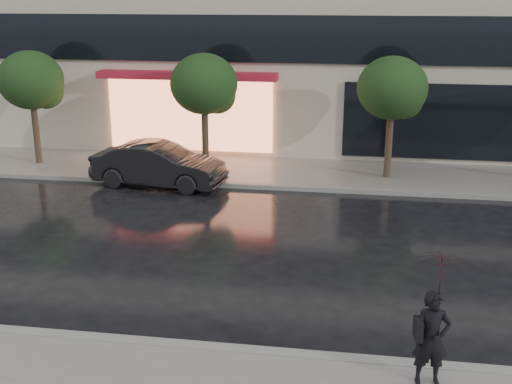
# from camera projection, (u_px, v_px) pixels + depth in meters

# --- Properties ---
(ground) EXTENTS (120.00, 120.00, 0.00)m
(ground) POSITION_uv_depth(u_px,v_px,m) (243.00, 326.00, 11.83)
(ground) COLOR black
(ground) RESTS_ON ground
(sidewalk_far) EXTENTS (60.00, 3.50, 0.12)m
(sidewalk_far) POSITION_uv_depth(u_px,v_px,m) (295.00, 173.00, 21.47)
(sidewalk_far) COLOR slate
(sidewalk_far) RESTS_ON ground
(curb_near) EXTENTS (60.00, 0.25, 0.14)m
(curb_near) POSITION_uv_depth(u_px,v_px,m) (233.00, 351.00, 10.87)
(curb_near) COLOR gray
(curb_near) RESTS_ON ground
(curb_far) EXTENTS (60.00, 0.25, 0.14)m
(curb_far) POSITION_uv_depth(u_px,v_px,m) (290.00, 188.00, 19.82)
(curb_far) COLOR gray
(curb_far) RESTS_ON ground
(tree_far_west) EXTENTS (2.20, 2.20, 3.99)m
(tree_far_west) POSITION_uv_depth(u_px,v_px,m) (33.00, 82.00, 21.69)
(tree_far_west) COLOR #33261C
(tree_far_west) RESTS_ON ground
(tree_mid_west) EXTENTS (2.20, 2.20, 3.99)m
(tree_mid_west) POSITION_uv_depth(u_px,v_px,m) (206.00, 86.00, 20.82)
(tree_mid_west) COLOR #33261C
(tree_mid_west) RESTS_ON ground
(tree_mid_east) EXTENTS (2.20, 2.20, 3.99)m
(tree_mid_east) POSITION_uv_depth(u_px,v_px,m) (394.00, 90.00, 19.96)
(tree_mid_east) COLOR #33261C
(tree_mid_east) RESTS_ON ground
(parked_car) EXTENTS (4.31, 1.98, 1.37)m
(parked_car) POSITION_uv_depth(u_px,v_px,m) (159.00, 165.00, 20.04)
(parked_car) COLOR black
(parked_car) RESTS_ON ground
(pedestrian_with_umbrella) EXTENTS (0.94, 0.95, 2.14)m
(pedestrian_with_umbrella) POSITION_uv_depth(u_px,v_px,m) (437.00, 301.00, 9.50)
(pedestrian_with_umbrella) COLOR black
(pedestrian_with_umbrella) RESTS_ON sidewalk_near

